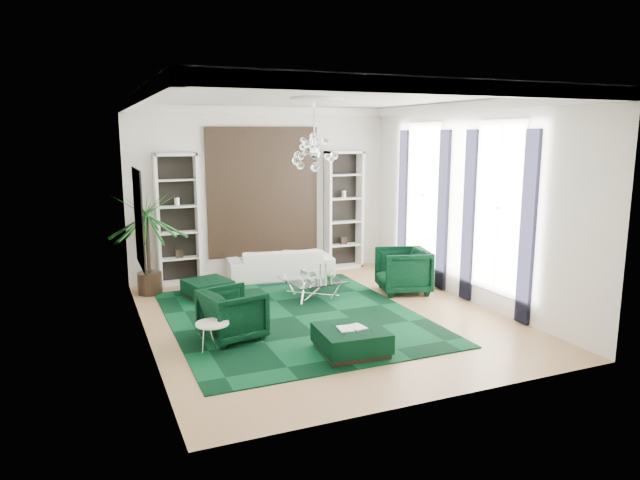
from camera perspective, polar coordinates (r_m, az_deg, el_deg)
name	(u,v)px	position (r m, az deg, el deg)	size (l,w,h in m)	color
floor	(323,317)	(10.20, 0.35, -7.72)	(6.00, 7.00, 0.02)	tan
ceiling	(324,96)	(9.70, 0.38, 14.23)	(6.00, 7.00, 0.02)	white
wall_back	(263,192)	(13.04, -5.77, 4.83)	(6.00, 0.02, 3.80)	silver
wall_front	(444,247)	(6.73, 12.27, -0.70)	(6.00, 0.02, 3.80)	silver
wall_left	(141,221)	(9.02, -17.49, 1.86)	(0.02, 7.00, 3.80)	silver
wall_right	(468,202)	(11.29, 14.56, 3.67)	(0.02, 7.00, 3.80)	silver
crown_molding	(324,103)	(9.70, 0.38, 13.58)	(6.00, 7.00, 0.18)	white
ceiling_medallion	(317,99)	(9.98, -0.33, 13.90)	(0.90, 0.90, 0.05)	white
tapestry	(263,192)	(13.00, -5.70, 4.81)	(2.50, 0.06, 2.80)	black
shelving_left	(178,220)	(12.48, -14.04, 1.99)	(0.90, 0.38, 2.80)	white
shelving_right	(344,210)	(13.62, 2.39, 2.99)	(0.90, 0.38, 2.80)	white
painting	(140,218)	(9.62, -17.59, 2.07)	(0.04, 1.30, 1.60)	black
window_near	(499,208)	(10.59, 17.43, 3.08)	(0.03, 1.10, 2.90)	white
curtain_near_a	(528,229)	(10.02, 20.07, 1.09)	(0.07, 0.30, 3.25)	black
curtain_near_b	(469,216)	(11.20, 14.65, 2.31)	(0.07, 0.30, 3.25)	black
window_far	(424,195)	(12.50, 10.31, 4.46)	(0.03, 1.10, 2.90)	white
curtain_far_a	(443,211)	(11.87, 12.19, 2.87)	(0.07, 0.30, 3.25)	black
curtain_far_b	(403,203)	(13.16, 8.29, 3.73)	(0.07, 0.30, 3.25)	black
rug	(294,317)	(10.17, -2.62, -7.67)	(4.20, 5.00, 0.02)	black
sofa	(280,264)	(12.78, -3.99, -2.36)	(2.32, 0.91, 0.68)	white
armchair_left	(233,315)	(9.10, -8.72, -7.38)	(0.86, 0.89, 0.81)	black
armchair_right	(403,271)	(11.72, 8.30, -3.05)	(0.97, 1.00, 0.91)	black
coffee_table	(313,288)	(11.33, -0.73, -4.84)	(1.06, 1.06, 0.36)	white
ottoman_side	(208,289)	(11.51, -11.17, -4.82)	(0.80, 0.80, 0.36)	black
ottoman_front	(351,341)	(8.53, 3.14, -10.03)	(0.95, 0.95, 0.38)	black
book	(351,328)	(8.46, 3.15, -8.73)	(0.41, 0.27, 0.03)	white
side_table	(213,339)	(8.61, -10.67, -9.69)	(0.49, 0.49, 0.47)	white
palm	(147,230)	(11.83, -16.92, 1.01)	(1.65, 1.65, 2.64)	#19591E
chandelier	(314,154)	(10.12, -0.57, 8.64)	(0.83, 0.83, 0.75)	white
table_plant	(329,275)	(11.15, 0.95, -3.50)	(0.13, 0.10, 0.23)	#19591E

